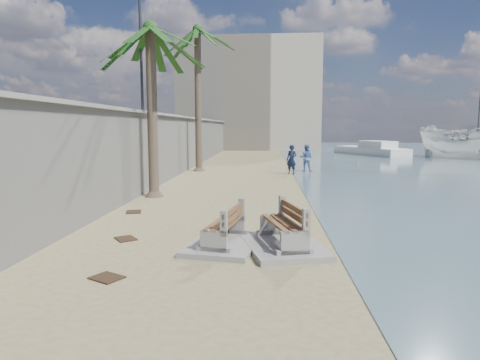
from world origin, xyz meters
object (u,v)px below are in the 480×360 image
object	(u,v)px
bench_near	(224,230)
person_a	(292,157)
person_b	(306,156)
bench_far	(283,230)
palm_back	(197,32)
sailboat_west	(477,149)
yacht_far	(370,152)
boat_cruiser	(469,140)
palm_mid	(150,30)

from	to	relation	value
bench_near	person_a	bearing A→B (deg)	81.11
person_a	person_b	bearing A→B (deg)	86.95
bench_near	bench_far	bearing A→B (deg)	-3.54
bench_far	palm_back	distance (m)	20.54
palm_back	person_a	distance (m)	10.07
sailboat_west	yacht_far	bearing A→B (deg)	-153.60
sailboat_west	boat_cruiser	bearing A→B (deg)	-118.02
palm_back	boat_cruiser	bearing A→B (deg)	28.56
palm_mid	yacht_far	size ratio (longest dim) A/B	0.82
person_b	bench_near	bearing A→B (deg)	91.62
yacht_far	person_b	bearing A→B (deg)	129.92
palm_back	sailboat_west	distance (m)	39.55
palm_back	sailboat_west	xyz separation A→B (m)	(29.60, 24.77, -8.61)
boat_cruiser	yacht_far	size ratio (longest dim) A/B	0.45
bench_near	person_b	bearing A→B (deg)	78.72
palm_back	person_b	size ratio (longest dim) A/B	5.07
boat_cruiser	sailboat_west	world-z (taller)	sailboat_west
bench_near	palm_back	world-z (taller)	palm_back
person_b	palm_mid	bearing A→B (deg)	68.73
boat_cruiser	bench_far	bearing A→B (deg)	-162.53
palm_back	yacht_far	xyz separation A→B (m)	(15.37, 17.71, -8.61)
palm_back	person_a	size ratio (longest dim) A/B	4.80
bench_far	boat_cruiser	distance (m)	35.67
boat_cruiser	palm_mid	bearing A→B (deg)	-176.97
person_a	boat_cruiser	xyz separation A→B (m)	(17.08, 14.12, 0.68)
bench_near	yacht_far	size ratio (longest dim) A/B	0.27
bench_near	yacht_far	xyz separation A→B (m)	(11.91, 35.67, -0.08)
bench_near	bench_far	world-z (taller)	bench_far
palm_mid	sailboat_west	xyz separation A→B (m)	(29.82, 35.36, -6.41)
bench_near	yacht_far	world-z (taller)	yacht_far
bench_far	boat_cruiser	xyz separation A→B (m)	(18.24, 30.63, 1.27)
bench_far	person_b	xyz separation A→B (m)	(2.20, 18.23, 0.54)
bench_far	person_b	size ratio (longest dim) A/B	1.43
bench_near	person_b	size ratio (longest dim) A/B	1.30
person_b	bench_far	bearing A→B (deg)	96.01
bench_far	person_b	world-z (taller)	person_b
person_b	sailboat_west	size ratio (longest dim) A/B	0.20
bench_near	person_a	distance (m)	16.63
person_a	sailboat_west	distance (m)	35.34
palm_back	boat_cruiser	size ratio (longest dim) A/B	2.36
bench_near	yacht_far	distance (m)	37.61
palm_mid	palm_back	size ratio (longest dim) A/B	0.77
bench_far	yacht_far	distance (m)	37.27
bench_near	palm_back	bearing A→B (deg)	100.91
person_a	bench_far	bearing A→B (deg)	-65.59
palm_back	yacht_far	world-z (taller)	palm_back
boat_cruiser	sailboat_west	bearing A→B (deg)	20.22
palm_mid	yacht_far	bearing A→B (deg)	61.14
palm_mid	boat_cruiser	size ratio (longest dim) A/B	1.82
person_b	boat_cruiser	world-z (taller)	boat_cruiser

